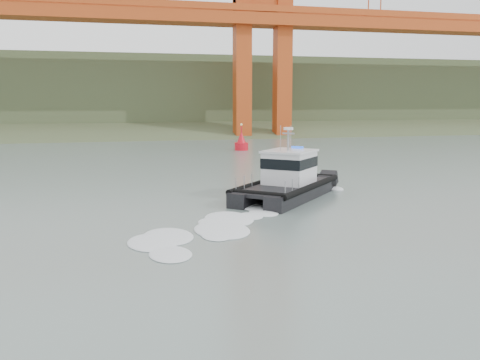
% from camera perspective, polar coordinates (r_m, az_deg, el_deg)
% --- Properties ---
extents(ground, '(400.00, 400.00, 0.00)m').
position_cam_1_polar(ground, '(26.56, 3.53, -7.11)').
color(ground, slate).
rests_on(ground, ground).
extents(headlands, '(500.00, 105.36, 27.12)m').
position_cam_1_polar(headlands, '(150.03, -11.49, 8.29)').
color(headlands, '#313E23').
rests_on(headlands, ground).
extents(patrol_boat, '(10.42, 10.89, 5.37)m').
position_cam_1_polar(patrol_boat, '(39.63, 5.10, 0.06)').
color(patrol_boat, black).
rests_on(patrol_boat, ground).
extents(nav_buoy, '(1.96, 1.96, 4.07)m').
position_cam_1_polar(nav_buoy, '(77.26, 0.15, 3.99)').
color(nav_buoy, red).
rests_on(nav_buoy, ground).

